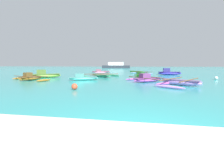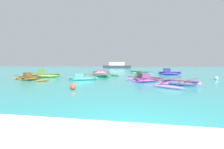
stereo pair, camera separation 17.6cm
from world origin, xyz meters
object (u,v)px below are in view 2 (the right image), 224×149
at_px(moored_boat_7, 30,78).
at_px(moored_boat_1, 180,82).
at_px(moored_boat_5, 169,73).
at_px(moored_boat_10, 137,72).
at_px(moored_boat_8, 142,73).
at_px(moored_boat_0, 147,79).
at_px(mooring_buoy_1, 73,87).
at_px(moored_boat_4, 101,72).
at_px(moored_boat_6, 101,75).
at_px(moored_boat_2, 45,75).
at_px(mooring_buoy_0, 216,78).
at_px(moored_boat_9, 142,75).
at_px(moored_boat_3, 83,78).
at_px(distant_ferry, 117,66).

bearing_deg(moored_boat_7, moored_boat_1, -74.15).
xyz_separation_m(moored_boat_5, moored_boat_10, (-4.91, 5.27, -0.15)).
distance_m(moored_boat_7, moored_boat_8, 17.10).
distance_m(moored_boat_0, moored_boat_1, 2.88).
bearing_deg(mooring_buoy_1, moored_boat_4, 99.01).
height_order(moored_boat_0, moored_boat_6, moored_boat_0).
relative_size(moored_boat_2, moored_boat_8, 0.85).
distance_m(mooring_buoy_0, mooring_buoy_1, 14.42).
bearing_deg(moored_boat_9, moored_boat_6, 134.57).
height_order(moored_boat_5, moored_boat_9, moored_boat_5).
bearing_deg(moored_boat_4, moored_boat_8, -23.55).
distance_m(moored_boat_1, moored_boat_10, 17.51).
bearing_deg(moored_boat_1, mooring_buoy_0, 80.42).
bearing_deg(moored_boat_5, moored_boat_0, -108.70).
xyz_separation_m(moored_boat_0, mooring_buoy_0, (7.11, 3.25, -0.08)).
bearing_deg(moored_boat_3, moored_boat_1, -36.68).
distance_m(moored_boat_0, moored_boat_10, 15.48).
height_order(moored_boat_3, distant_ferry, distant_ferry).
relative_size(moored_boat_3, mooring_buoy_0, 8.75).
xyz_separation_m(moored_boat_3, mooring_buoy_1, (1.53, -5.61, -0.05)).
height_order(moored_boat_3, moored_boat_9, moored_boat_3).
xyz_separation_m(moored_boat_4, mooring_buoy_1, (3.09, -19.47, -0.03)).
xyz_separation_m(moored_boat_3, moored_boat_4, (-1.56, 13.86, -0.01)).
bearing_deg(moored_boat_7, moored_boat_0, -66.62).
bearing_deg(moored_boat_10, moored_boat_2, -84.23).
height_order(mooring_buoy_0, mooring_buoy_1, mooring_buoy_1).
distance_m(moored_boat_8, mooring_buoy_0, 11.75).
height_order(moored_boat_8, mooring_buoy_1, mooring_buoy_1).
distance_m(moored_boat_3, moored_boat_5, 13.91).
height_order(moored_boat_7, mooring_buoy_1, moored_boat_7).
bearing_deg(moored_boat_3, mooring_buoy_0, -10.04).
bearing_deg(moored_boat_7, moored_boat_6, -25.73).
bearing_deg(distant_ferry, moored_boat_8, -76.04).
height_order(moored_boat_1, moored_boat_5, moored_boat_5).
bearing_deg(distant_ferry, moored_boat_0, -79.21).
bearing_deg(moored_boat_5, moored_boat_8, 151.65).
height_order(moored_boat_0, mooring_buoy_1, moored_boat_0).
bearing_deg(mooring_buoy_0, mooring_buoy_1, -145.56).
relative_size(moored_boat_10, distant_ferry, 0.24).
bearing_deg(distant_ferry, mooring_buoy_1, -84.85).
bearing_deg(moored_boat_10, moored_boat_3, -64.51).
height_order(moored_boat_9, mooring_buoy_0, moored_boat_9).
bearing_deg(moored_boat_4, mooring_buoy_1, -89.86).
height_order(moored_boat_4, mooring_buoy_0, moored_boat_4).
bearing_deg(mooring_buoy_1, distant_ferry, 95.15).
xyz_separation_m(moored_boat_8, distant_ferry, (-9.79, 39.40, 0.92)).
distance_m(moored_boat_2, mooring_buoy_1, 10.11).
bearing_deg(moored_boat_10, moored_boat_5, -1.83).
bearing_deg(mooring_buoy_1, moored_boat_8, 74.99).
height_order(moored_boat_2, moored_boat_7, moored_boat_2).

